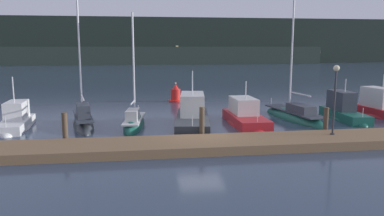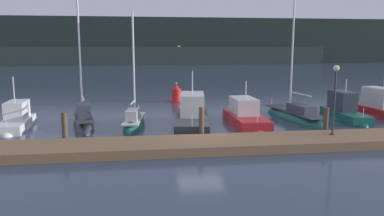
{
  "view_description": "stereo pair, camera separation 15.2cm",
  "coord_description": "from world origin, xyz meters",
  "px_view_note": "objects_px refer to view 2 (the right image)",
  "views": [
    {
      "loc": [
        -3.35,
        -19.85,
        5.08
      ],
      "look_at": [
        0.0,
        3.45,
        1.2
      ],
      "focal_mm": 35.0,
      "sensor_mm": 36.0,
      "label": 1
    },
    {
      "loc": [
        -3.2,
        -19.87,
        5.08
      ],
      "look_at": [
        0.0,
        3.45,
        1.2
      ],
      "focal_mm": 35.0,
      "sensor_mm": 36.0,
      "label": 2
    }
  ],
  "objects_px": {
    "motorboat_berth_9": "(382,111)",
    "channel_buoy": "(176,95)",
    "motorboat_berth_2": "(16,124)",
    "sailboat_berth_3": "(84,124)",
    "motorboat_berth_5": "(192,121)",
    "motorboat_berth_6": "(245,120)",
    "sailboat_berth_4": "(134,125)",
    "dock_lamppost": "(335,88)",
    "sailboat_berth_7": "(294,118)",
    "motorboat_berth_8": "(344,114)"
  },
  "relations": [
    {
      "from": "motorboat_berth_6",
      "to": "motorboat_berth_2",
      "type": "bearing_deg",
      "value": 177.19
    },
    {
      "from": "sailboat_berth_3",
      "to": "motorboat_berth_8",
      "type": "relative_size",
      "value": 1.67
    },
    {
      "from": "motorboat_berth_5",
      "to": "dock_lamppost",
      "type": "bearing_deg",
      "value": -35.47
    },
    {
      "from": "motorboat_berth_8",
      "to": "motorboat_berth_9",
      "type": "relative_size",
      "value": 0.97
    },
    {
      "from": "channel_buoy",
      "to": "sailboat_berth_4",
      "type": "bearing_deg",
      "value": -109.15
    },
    {
      "from": "motorboat_berth_5",
      "to": "channel_buoy",
      "type": "height_order",
      "value": "motorboat_berth_5"
    },
    {
      "from": "motorboat_berth_2",
      "to": "motorboat_berth_9",
      "type": "distance_m",
      "value": 25.33
    },
    {
      "from": "sailboat_berth_4",
      "to": "motorboat_berth_9",
      "type": "relative_size",
      "value": 1.4
    },
    {
      "from": "motorboat_berth_6",
      "to": "motorboat_berth_9",
      "type": "xyz_separation_m",
      "value": [
        10.72,
        1.37,
        0.11
      ]
    },
    {
      "from": "dock_lamppost",
      "to": "sailboat_berth_3",
      "type": "bearing_deg",
      "value": 156.56
    },
    {
      "from": "motorboat_berth_6",
      "to": "motorboat_berth_8",
      "type": "height_order",
      "value": "motorboat_berth_8"
    },
    {
      "from": "motorboat_berth_9",
      "to": "motorboat_berth_5",
      "type": "bearing_deg",
      "value": -172.65
    },
    {
      "from": "motorboat_berth_2",
      "to": "channel_buoy",
      "type": "distance_m",
      "value": 15.03
    },
    {
      "from": "sailboat_berth_4",
      "to": "channel_buoy",
      "type": "distance_m",
      "value": 11.41
    },
    {
      "from": "motorboat_berth_6",
      "to": "sailboat_berth_3",
      "type": "bearing_deg",
      "value": 176.76
    },
    {
      "from": "sailboat_berth_7",
      "to": "motorboat_berth_8",
      "type": "bearing_deg",
      "value": -7.15
    },
    {
      "from": "motorboat_berth_5",
      "to": "motorboat_berth_9",
      "type": "relative_size",
      "value": 1.25
    },
    {
      "from": "motorboat_berth_9",
      "to": "dock_lamppost",
      "type": "relative_size",
      "value": 1.54
    },
    {
      "from": "motorboat_berth_2",
      "to": "sailboat_berth_7",
      "type": "xyz_separation_m",
      "value": [
        18.46,
        0.38,
        -0.14
      ]
    },
    {
      "from": "motorboat_berth_8",
      "to": "channel_buoy",
      "type": "relative_size",
      "value": 3.07
    },
    {
      "from": "motorboat_berth_2",
      "to": "sailboat_berth_3",
      "type": "height_order",
      "value": "sailboat_berth_3"
    },
    {
      "from": "motorboat_berth_5",
      "to": "channel_buoy",
      "type": "xyz_separation_m",
      "value": [
        0.07,
        11.36,
        0.25
      ]
    },
    {
      "from": "motorboat_berth_9",
      "to": "channel_buoy",
      "type": "distance_m",
      "value": 17.14
    },
    {
      "from": "motorboat_berth_9",
      "to": "motorboat_berth_8",
      "type": "bearing_deg",
      "value": -168.08
    },
    {
      "from": "sailboat_berth_4",
      "to": "motorboat_berth_9",
      "type": "xyz_separation_m",
      "value": [
        17.99,
        1.26,
        0.28
      ]
    },
    {
      "from": "motorboat_berth_5",
      "to": "motorboat_berth_9",
      "type": "height_order",
      "value": "motorboat_berth_5"
    },
    {
      "from": "motorboat_berth_5",
      "to": "motorboat_berth_9",
      "type": "bearing_deg",
      "value": 7.35
    },
    {
      "from": "motorboat_berth_2",
      "to": "channel_buoy",
      "type": "height_order",
      "value": "motorboat_berth_2"
    },
    {
      "from": "channel_buoy",
      "to": "sailboat_berth_7",
      "type": "bearing_deg",
      "value": -52.9
    },
    {
      "from": "channel_buoy",
      "to": "dock_lamppost",
      "type": "relative_size",
      "value": 0.49
    },
    {
      "from": "sailboat_berth_3",
      "to": "motorboat_berth_6",
      "type": "bearing_deg",
      "value": -3.24
    },
    {
      "from": "sailboat_berth_4",
      "to": "channel_buoy",
      "type": "bearing_deg",
      "value": 70.85
    },
    {
      "from": "motorboat_berth_5",
      "to": "sailboat_berth_7",
      "type": "xyz_separation_m",
      "value": [
        7.47,
        1.57,
        -0.28
      ]
    },
    {
      "from": "sailboat_berth_3",
      "to": "motorboat_berth_6",
      "type": "height_order",
      "value": "sailboat_berth_3"
    },
    {
      "from": "motorboat_berth_2",
      "to": "motorboat_berth_6",
      "type": "xyz_separation_m",
      "value": [
        14.6,
        -0.72,
        0.03
      ]
    },
    {
      "from": "motorboat_berth_2",
      "to": "sailboat_berth_3",
      "type": "relative_size",
      "value": 0.55
    },
    {
      "from": "motorboat_berth_9",
      "to": "sailboat_berth_4",
      "type": "bearing_deg",
      "value": -176.01
    },
    {
      "from": "sailboat_berth_4",
      "to": "motorboat_berth_6",
      "type": "relative_size",
      "value": 1.35
    },
    {
      "from": "motorboat_berth_2",
      "to": "channel_buoy",
      "type": "bearing_deg",
      "value": 42.56
    },
    {
      "from": "motorboat_berth_9",
      "to": "sailboat_berth_3",
      "type": "bearing_deg",
      "value": -177.91
    },
    {
      "from": "motorboat_berth_6",
      "to": "motorboat_berth_5",
      "type": "bearing_deg",
      "value": -172.37
    },
    {
      "from": "sailboat_berth_7",
      "to": "dock_lamppost",
      "type": "relative_size",
      "value": 2.91
    },
    {
      "from": "motorboat_berth_8",
      "to": "motorboat_berth_9",
      "type": "distance_m",
      "value": 3.44
    },
    {
      "from": "motorboat_berth_9",
      "to": "dock_lamppost",
      "type": "bearing_deg",
      "value": -138.06
    },
    {
      "from": "motorboat_berth_6",
      "to": "dock_lamppost",
      "type": "distance_m",
      "value": 6.79
    },
    {
      "from": "motorboat_berth_9",
      "to": "dock_lamppost",
      "type": "distance_m",
      "value": 10.37
    },
    {
      "from": "sailboat_berth_3",
      "to": "motorboat_berth_6",
      "type": "distance_m",
      "value": 10.5
    },
    {
      "from": "sailboat_berth_3",
      "to": "motorboat_berth_9",
      "type": "relative_size",
      "value": 1.63
    },
    {
      "from": "motorboat_berth_5",
      "to": "motorboat_berth_6",
      "type": "bearing_deg",
      "value": 7.63
    },
    {
      "from": "sailboat_berth_4",
      "to": "motorboat_berth_5",
      "type": "xyz_separation_m",
      "value": [
        3.67,
        -0.59,
        0.28
      ]
    }
  ]
}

